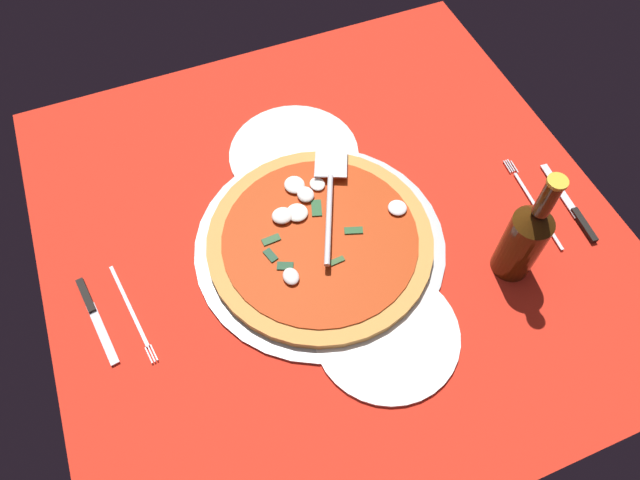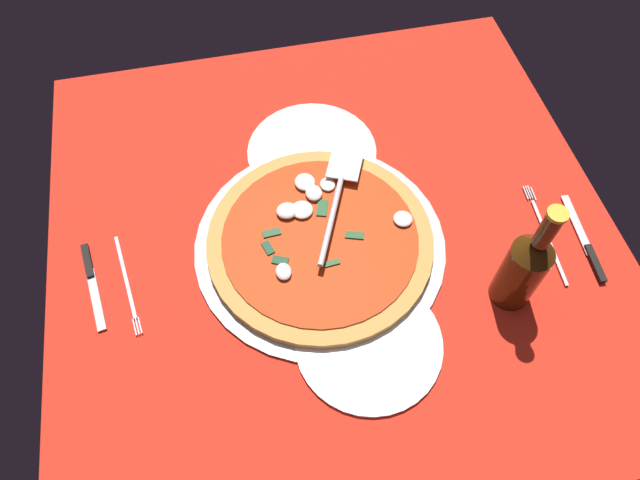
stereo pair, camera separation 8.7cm
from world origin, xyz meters
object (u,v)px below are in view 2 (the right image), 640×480
place_setting_near (566,241)px  place_setting_far (109,282)px  dinner_plate_left (369,343)px  pizza (320,239)px  dinner_plate_right (314,151)px  pizza_server (338,193)px  beer_bottle (524,268)px

place_setting_near → place_setting_far: size_ratio=1.09×
dinner_plate_left → pizza: size_ratio=0.60×
dinner_plate_left → place_setting_far: (20.17, 40.28, -0.14)cm
place_setting_far → pizza: bearing=80.5°
dinner_plate_right → place_setting_far: size_ratio=1.28×
pizza → dinner_plate_right: bearing=-9.3°
pizza → pizza_server: size_ratio=1.53×
pizza_server → place_setting_near: bearing=-88.5°
dinner_plate_right → pizza_server: pizza_server is taller
dinner_plate_left → place_setting_far: place_setting_far is taller
place_setting_near → place_setting_far: same height
dinner_plate_left → dinner_plate_right: bearing=0.3°
dinner_plate_left → beer_bottle: bearing=-81.9°
dinner_plate_right → place_setting_far: place_setting_far is taller
pizza_server → beer_bottle: beer_bottle is taller
place_setting_near → beer_bottle: bearing=122.7°
place_setting_near → dinner_plate_right: bearing=57.7°
place_setting_near → place_setting_far: bearing=88.2°
place_setting_far → dinner_plate_left: bearing=54.3°
dinner_plate_right → pizza_server: (-13.76, -1.44, 3.99)cm
dinner_plate_left → pizza_server: (27.08, -1.24, 3.99)cm
dinner_plate_right → pizza_server: bearing=-174.0°
place_setting_far → dinner_plate_right: bearing=108.2°
dinner_plate_right → beer_bottle: beer_bottle is taller
place_setting_near → beer_bottle: 18.24cm
pizza → beer_bottle: size_ratio=1.63×
pizza → beer_bottle: 33.89cm
dinner_plate_right → pizza: bearing=170.7°
place_setting_near → beer_bottle: size_ratio=0.89×
dinner_plate_right → pizza: pizza is taller
dinner_plate_right → pizza_server: 14.40cm
pizza_server → beer_bottle: size_ratio=1.07×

